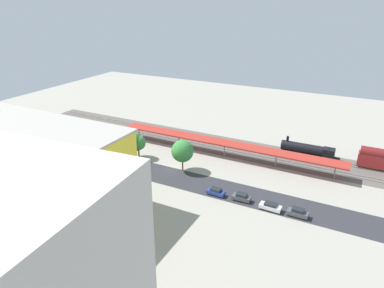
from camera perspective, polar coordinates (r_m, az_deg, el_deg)
name	(u,v)px	position (r m, az deg, el deg)	size (l,w,h in m)	color
ground_plane	(171,170)	(90.92, -3.40, -4.21)	(200.73, 200.73, 0.00)	#9E998C
rail_bed	(205,142)	(108.06, 2.20, 0.31)	(125.45, 14.20, 0.01)	#5B544C
street_asphalt	(165,175)	(88.34, -4.50, -5.08)	(125.45, 9.00, 0.01)	#2D2D33
track_rails	(205,142)	(107.99, 2.21, 0.40)	(125.45, 9.31, 0.12)	#9E9EA8
platform_canopy_near	(225,143)	(97.12, 5.40, 0.15)	(65.08, 5.35, 4.25)	#A82D23
locomotive	(310,151)	(102.52, 18.81, -1.11)	(15.97, 3.01, 5.13)	black
parked_car_0	(298,213)	(75.11, 16.97, -10.78)	(4.25, 1.83, 1.87)	black
parked_car_1	(270,207)	(75.83, 12.76, -10.04)	(4.64, 2.09, 1.63)	black
parked_car_2	(242,197)	(77.85, 8.14, -8.69)	(4.06, 1.85, 1.76)	black
parked_car_3	(216,192)	(79.37, 3.94, -7.87)	(4.22, 1.97, 1.68)	black
construction_building	(31,168)	(79.74, -24.93, -3.64)	(40.35, 19.60, 17.03)	yellow
construction_roof_slab	(23,129)	(76.62, -25.98, 2.24)	(40.95, 20.20, 0.40)	#ADA89E
box_truck_0	(41,157)	(102.30, -23.59, -1.97)	(9.72, 2.44, 3.47)	black
box_truck_1	(107,176)	(86.06, -13.80, -5.20)	(10.47, 3.33, 3.57)	black
street_tree_0	(182,151)	(88.15, -1.58, -1.18)	(5.73, 5.73, 8.28)	brown
street_tree_1	(134,142)	(97.00, -9.50, 0.29)	(5.24, 5.24, 7.27)	brown
street_tree_2	(138,143)	(96.71, -8.83, 0.20)	(4.20, 4.20, 6.65)	brown
traffic_light	(183,155)	(89.15, -1.54, -1.79)	(0.50, 0.36, 6.18)	#333333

